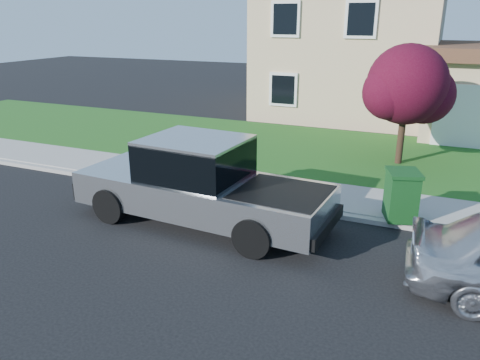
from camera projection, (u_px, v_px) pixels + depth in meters
name	position (u px, v px, depth m)	size (l,w,h in m)	color
ground	(194.00, 250.00, 9.94)	(80.00, 80.00, 0.00)	black
curb	(282.00, 206.00, 12.06)	(40.00, 0.20, 0.12)	gray
sidewalk	(295.00, 192.00, 13.00)	(40.00, 2.00, 0.15)	gray
lawn	(332.00, 152.00, 16.91)	(40.00, 7.00, 0.10)	#175119
house	(379.00, 50.00, 22.60)	(14.00, 11.30, 6.85)	tan
pickup_truck	(201.00, 184.00, 10.99)	(6.38, 2.61, 2.06)	black
woman	(197.00, 168.00, 12.53)	(0.69, 0.55, 1.79)	tan
ornamental_tree	(408.00, 88.00, 14.71)	(2.80, 2.52, 3.84)	black
trash_bin	(401.00, 195.00, 10.94)	(0.94, 1.01, 1.18)	#113E16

